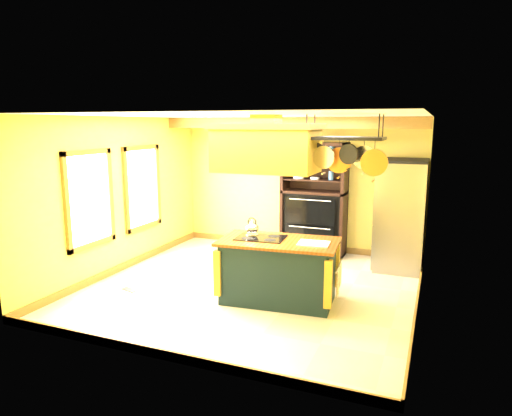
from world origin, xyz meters
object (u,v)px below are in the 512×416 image
Objects in this scene: kitchen_island at (278,270)px; hutch at (314,211)px; pot_rack at (345,148)px; refrigerator at (400,217)px; range_hood at (266,147)px.

hutch reaches higher than kitchen_island.
hutch is at bearing 112.23° from pot_rack.
hutch is (-1.08, 2.65, -1.40)m from pot_rack.
pot_rack reaches higher than refrigerator.
range_hood is at bearing 175.01° from kitchen_island.
pot_rack reaches higher than hutch.
hutch is at bearing 88.41° from kitchen_island.
range_hood is 1.11m from pot_rack.
range_hood reaches higher than kitchen_island.
kitchen_island is 0.93× the size of refrigerator.
kitchen_island is at bearing 0.18° from range_hood.
hutch is (0.03, 2.65, -1.39)m from range_hood.
kitchen_island is 2.02m from pot_rack.
kitchen_island is 1.59× the size of pot_rack.
hutch is at bearing 167.84° from refrigerator.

